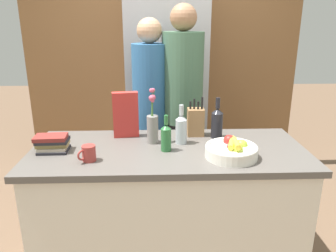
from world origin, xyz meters
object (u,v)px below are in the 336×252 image
Objects in this scene: flower_vase at (153,124)px; coffee_mug at (88,153)px; person_in_blue at (182,103)px; bottle_oil at (217,122)px; bottle_vinegar at (181,128)px; bottle_wine at (166,137)px; cereal_box at (126,115)px; person_at_sink at (151,109)px; book_stack at (52,143)px; fruit_bowl at (232,150)px; knife_block at (196,122)px; refrigerator at (166,92)px.

flower_vase is 3.75× the size of coffee_mug.
bottle_oil is at bearing -77.91° from person_in_blue.
bottle_vinegar is 1.13× the size of bottle_wine.
cereal_box is 0.52m from person_at_sink.
coffee_mug is at bearing -32.52° from book_stack.
bottle_wine is at bearing 163.23° from fruit_bowl.
bottle_oil is at bearing 32.82° from bottle_wine.
coffee_mug is 0.05× the size of person_in_blue.
person_in_blue is at bearing 24.21° from person_at_sink.
bottle_wine is at bearing -54.23° from person_at_sink.
person_at_sink is at bearing 124.32° from knife_block.
flower_vase is at bearing -35.46° from cereal_box.
flower_vase is at bearing -95.91° from refrigerator.
cereal_box is 0.63m from bottle_oil.
cereal_box is at bearing 175.79° from bottle_oil.
person_in_blue is at bearing 104.91° from fruit_bowl.
knife_block is 0.80m from coffee_mug.
refrigerator is at bearing 90.97° from person_in_blue.
person_at_sink is at bearing 71.08° from cereal_box.
flower_vase reaches higher than fruit_bowl.
book_stack is 0.71m from bottle_wine.
book_stack is 0.11× the size of person_in_blue.
fruit_bowl is 1.51× the size of book_stack.
cereal_box is 1.21× the size of bottle_vinegar.
person_in_blue reaches higher than bottle_wine.
cereal_box reaches higher than bottle_oil.
person_in_blue reaches higher than fruit_bowl.
refrigerator reaches higher than cereal_box.
coffee_mug is 0.48× the size of book_stack.
coffee_mug is 0.30m from book_stack.
bottle_wine is at bearing -111.36° from person_in_blue.
coffee_mug is at bearing -133.90° from person_in_blue.
coffee_mug is 0.35× the size of bottle_oil.
bottle_wine is (0.27, -0.28, -0.07)m from cereal_box.
cereal_box reaches higher than bottle_wine.
knife_block is 0.88× the size of cereal_box.
person_in_blue is at bearing 39.93° from book_stack.
book_stack is at bearing 147.48° from coffee_mug.
knife_block is 0.46m from person_in_blue.
refrigerator reaches higher than bottle_wine.
fruit_bowl is at bearing -16.77° from bottle_wine.
coffee_mug is (-0.84, -0.03, 0.00)m from fruit_bowl.
coffee_mug is at bearing -155.22° from bottle_oil.
flower_vase is 1.16× the size of cereal_box.
bottle_wine is (0.08, -0.14, -0.04)m from flower_vase.
refrigerator is 6.39× the size of fruit_bowl.
fruit_bowl is 1.10m from book_stack.
coffee_mug is at bearing -147.47° from knife_block.
coffee_mug is at bearing -83.23° from person_at_sink.
person_at_sink is at bearing 131.42° from bottle_oil.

